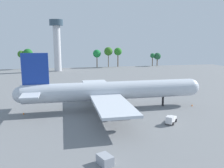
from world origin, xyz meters
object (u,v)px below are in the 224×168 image
at_px(cargo_container_fore, 105,160).
at_px(safety_cone_tail, 24,113).
at_px(cargo_airplane, 111,91).
at_px(control_tower, 57,40).
at_px(maintenance_van, 171,119).
at_px(safety_cone_nose, 192,105).

height_order(cargo_container_fore, safety_cone_tail, cargo_container_fore).
relative_size(cargo_airplane, control_tower, 1.67).
relative_size(safety_cone_tail, control_tower, 0.02).
relative_size(cargo_airplane, safety_cone_tail, 101.07).
bearing_deg(cargo_container_fore, cargo_airplane, 76.36).
bearing_deg(control_tower, maintenance_van, -75.31).
xyz_separation_m(cargo_airplane, maintenance_van, (13.04, -16.59, -4.95)).
xyz_separation_m(cargo_airplane, safety_cone_nose, (27.76, -2.46, -5.69)).
relative_size(maintenance_van, cargo_container_fore, 1.35).
relative_size(cargo_airplane, safety_cone_nose, 84.42).
distance_m(cargo_airplane, cargo_container_fore, 35.28).
distance_m(cargo_airplane, safety_cone_tail, 27.76).
height_order(cargo_container_fore, safety_cone_nose, cargo_container_fore).
xyz_separation_m(safety_cone_nose, safety_cone_tail, (-54.92, 2.43, -0.06)).
bearing_deg(maintenance_van, safety_cone_nose, 43.83).
distance_m(cargo_container_fore, safety_cone_nose, 47.80).
distance_m(cargo_airplane, control_tower, 105.18).
relative_size(maintenance_van, safety_cone_nose, 6.73).
height_order(safety_cone_tail, control_tower, control_tower).
relative_size(cargo_airplane, cargo_container_fore, 16.97).
xyz_separation_m(cargo_airplane, cargo_container_fore, (-8.23, -33.91, -5.18)).
xyz_separation_m(safety_cone_nose, control_tower, (-45.90, 104.83, 21.65)).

